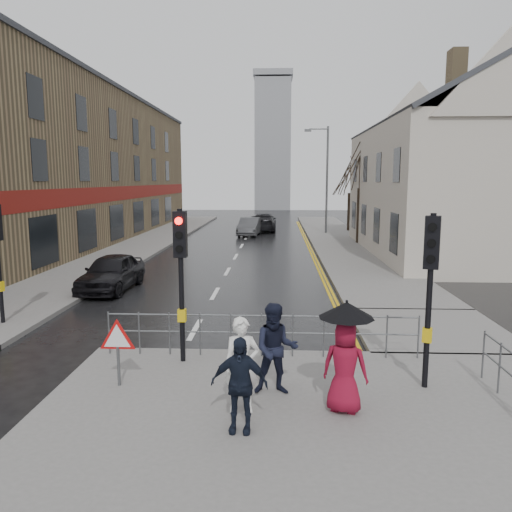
# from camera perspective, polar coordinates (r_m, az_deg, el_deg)

# --- Properties ---
(ground) EXTENTS (120.00, 120.00, 0.00)m
(ground) POSITION_cam_1_polar(r_m,az_deg,el_deg) (11.44, -9.52, -12.71)
(ground) COLOR black
(ground) RESTS_ON ground
(near_pavement) EXTENTS (10.00, 9.00, 0.14)m
(near_pavement) POSITION_cam_1_polar(r_m,az_deg,el_deg) (8.05, 7.66, -21.82)
(near_pavement) COLOR #605E5B
(near_pavement) RESTS_ON ground
(left_pavement) EXTENTS (4.00, 44.00, 0.14)m
(left_pavement) POSITION_cam_1_polar(r_m,az_deg,el_deg) (34.79, -12.16, 1.73)
(left_pavement) COLOR #605E5B
(left_pavement) RESTS_ON ground
(right_pavement) EXTENTS (4.00, 40.00, 0.14)m
(right_pavement) POSITION_cam_1_polar(r_m,az_deg,el_deg) (35.89, 9.23, 2.02)
(right_pavement) COLOR #605E5B
(right_pavement) RESTS_ON ground
(pavement_bridge_right) EXTENTS (4.00, 4.20, 0.14)m
(pavement_bridge_right) POSITION_cam_1_polar(r_m,az_deg,el_deg) (14.63, 19.27, -8.02)
(pavement_bridge_right) COLOR #605E5B
(pavement_bridge_right) RESTS_ON ground
(building_left_terrace) EXTENTS (8.00, 42.00, 10.00)m
(building_left_terrace) POSITION_cam_1_polar(r_m,az_deg,el_deg) (35.44, -21.59, 9.44)
(building_left_terrace) COLOR olive
(building_left_terrace) RESTS_ON ground
(building_right_cream) EXTENTS (9.00, 16.40, 10.10)m
(building_right_cream) POSITION_cam_1_polar(r_m,az_deg,el_deg) (30.03, 21.66, 9.27)
(building_right_cream) COLOR #BDB4A4
(building_right_cream) RESTS_ON ground
(church_tower) EXTENTS (5.00, 5.00, 18.00)m
(church_tower) POSITION_cam_1_polar(r_m,az_deg,el_deg) (72.58, 1.94, 12.48)
(church_tower) COLOR gray
(church_tower) RESTS_ON ground
(traffic_signal_near_left) EXTENTS (0.28, 0.27, 3.40)m
(traffic_signal_near_left) POSITION_cam_1_polar(r_m,az_deg,el_deg) (10.95, -8.60, -0.31)
(traffic_signal_near_left) COLOR black
(traffic_signal_near_left) RESTS_ON near_pavement
(traffic_signal_near_right) EXTENTS (0.34, 0.33, 3.40)m
(traffic_signal_near_right) POSITION_cam_1_polar(r_m,az_deg,el_deg) (9.99, 19.33, -1.56)
(traffic_signal_near_right) COLOR black
(traffic_signal_near_right) RESTS_ON near_pavement
(guard_railing_front) EXTENTS (7.14, 0.04, 1.00)m
(guard_railing_front) POSITION_cam_1_polar(r_m,az_deg,el_deg) (11.50, 0.65, -7.95)
(guard_railing_front) COLOR #595B5E
(guard_railing_front) RESTS_ON near_pavement
(warning_sign) EXTENTS (0.80, 0.07, 1.35)m
(warning_sign) POSITION_cam_1_polar(r_m,az_deg,el_deg) (10.20, -15.55, -9.39)
(warning_sign) COLOR #595B5E
(warning_sign) RESTS_ON near_pavement
(street_lamp) EXTENTS (1.83, 0.25, 8.00)m
(street_lamp) POSITION_cam_1_polar(r_m,az_deg,el_deg) (38.58, 7.86, 9.41)
(street_lamp) COLOR #595B5E
(street_lamp) RESTS_ON right_pavement
(tree_near) EXTENTS (2.40, 2.40, 6.58)m
(tree_near) POSITION_cam_1_polar(r_m,az_deg,el_deg) (32.84, 11.82, 10.21)
(tree_near) COLOR #2E241A
(tree_near) RESTS_ON right_pavement
(tree_far) EXTENTS (2.40, 2.40, 5.64)m
(tree_far) POSITION_cam_1_polar(r_m,az_deg,el_deg) (40.81, 10.68, 8.90)
(tree_far) COLOR #2E241A
(tree_far) RESTS_ON right_pavement
(pedestrian_a) EXTENTS (0.64, 0.45, 1.68)m
(pedestrian_a) POSITION_cam_1_polar(r_m,az_deg,el_deg) (8.83, -1.64, -12.35)
(pedestrian_a) COLOR white
(pedestrian_a) RESTS_ON near_pavement
(pedestrian_b) EXTENTS (0.87, 0.69, 1.74)m
(pedestrian_b) POSITION_cam_1_polar(r_m,az_deg,el_deg) (9.52, 2.29, -10.57)
(pedestrian_b) COLOR black
(pedestrian_b) RESTS_ON near_pavement
(pedestrian_with_umbrella) EXTENTS (0.96, 0.96, 1.96)m
(pedestrian_with_umbrella) POSITION_cam_1_polar(r_m,az_deg,el_deg) (8.87, 10.18, -10.64)
(pedestrian_with_umbrella) COLOR maroon
(pedestrian_with_umbrella) RESTS_ON near_pavement
(pedestrian_d) EXTENTS (0.94, 0.44, 1.57)m
(pedestrian_d) POSITION_cam_1_polar(r_m,az_deg,el_deg) (8.21, -1.92, -14.45)
(pedestrian_d) COLOR black
(pedestrian_d) RESTS_ON near_pavement
(car_parked) EXTENTS (1.80, 4.11, 1.38)m
(car_parked) POSITION_cam_1_polar(r_m,az_deg,el_deg) (19.69, -16.21, -1.80)
(car_parked) COLOR black
(car_parked) RESTS_ON ground
(car_mid) EXTENTS (1.81, 4.21, 1.35)m
(car_mid) POSITION_cam_1_polar(r_m,az_deg,el_deg) (37.78, -0.71, 3.38)
(car_mid) COLOR #3F4144
(car_mid) RESTS_ON ground
(car_far) EXTENTS (2.05, 5.03, 1.46)m
(car_far) POSITION_cam_1_polar(r_m,az_deg,el_deg) (40.97, 0.86, 3.87)
(car_far) COLOR black
(car_far) RESTS_ON ground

